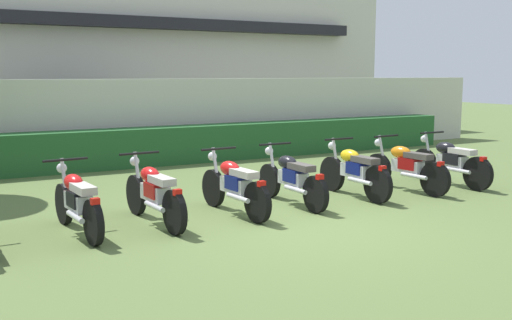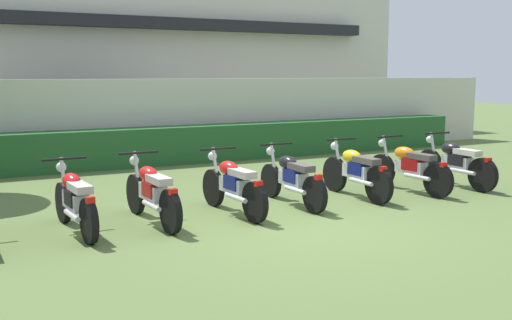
# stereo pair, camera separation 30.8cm
# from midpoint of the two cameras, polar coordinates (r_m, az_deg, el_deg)

# --- Properties ---
(ground) EXTENTS (60.00, 60.00, 0.00)m
(ground) POSITION_cam_midpoint_polar(r_m,az_deg,el_deg) (8.32, 5.53, -6.21)
(ground) COLOR #566B38
(building) EXTENTS (22.36, 6.50, 6.91)m
(building) POSITION_cam_midpoint_polar(r_m,az_deg,el_deg) (21.99, -16.16, 11.57)
(building) COLOR beige
(building) RESTS_ON ground
(compound_wall) EXTENTS (21.24, 0.30, 1.95)m
(compound_wall) POSITION_cam_midpoint_polar(r_m,az_deg,el_deg) (14.43, -9.60, 3.78)
(compound_wall) COLOR beige
(compound_wall) RESTS_ON ground
(hedge_row) EXTENTS (16.99, 0.70, 0.86)m
(hedge_row) POSITION_cam_midpoint_polar(r_m,az_deg,el_deg) (13.82, -8.66, 1.34)
(hedge_row) COLOR #235628
(hedge_row) RESTS_ON ground
(parked_car) EXTENTS (4.56, 2.19, 1.89)m
(parked_car) POSITION_cam_midpoint_polar(r_m,az_deg,el_deg) (16.49, -15.68, 4.01)
(parked_car) COLOR black
(parked_car) RESTS_ON ground
(motorcycle_in_row_1) EXTENTS (0.60, 1.82, 0.94)m
(motorcycle_in_row_1) POSITION_cam_midpoint_polar(r_m,az_deg,el_deg) (8.12, -15.91, -3.69)
(motorcycle_in_row_1) COLOR black
(motorcycle_in_row_1) RESTS_ON ground
(motorcycle_in_row_2) EXTENTS (0.60, 1.93, 0.95)m
(motorcycle_in_row_2) POSITION_cam_midpoint_polar(r_m,az_deg,el_deg) (8.40, -8.90, -3.03)
(motorcycle_in_row_2) COLOR black
(motorcycle_in_row_2) RESTS_ON ground
(motorcycle_in_row_3) EXTENTS (0.60, 1.85, 0.95)m
(motorcycle_in_row_3) POSITION_cam_midpoint_polar(r_m,az_deg,el_deg) (8.83, -1.21, -2.38)
(motorcycle_in_row_3) COLOR black
(motorcycle_in_row_3) RESTS_ON ground
(motorcycle_in_row_4) EXTENTS (0.60, 1.91, 0.94)m
(motorcycle_in_row_4) POSITION_cam_midpoint_polar(r_m,az_deg,el_deg) (9.48, 4.36, -1.70)
(motorcycle_in_row_4) COLOR black
(motorcycle_in_row_4) RESTS_ON ground
(motorcycle_in_row_5) EXTENTS (0.60, 1.82, 0.97)m
(motorcycle_in_row_5) POSITION_cam_midpoint_polar(r_m,az_deg,el_deg) (10.16, 10.41, -1.06)
(motorcycle_in_row_5) COLOR black
(motorcycle_in_row_5) RESTS_ON ground
(motorcycle_in_row_6) EXTENTS (0.60, 1.92, 0.95)m
(motorcycle_in_row_6) POSITION_cam_midpoint_polar(r_m,az_deg,el_deg) (10.89, 15.24, -0.63)
(motorcycle_in_row_6) COLOR black
(motorcycle_in_row_6) RESTS_ON ground
(motorcycle_in_row_7) EXTENTS (0.60, 1.92, 0.96)m
(motorcycle_in_row_7) POSITION_cam_midpoint_polar(r_m,az_deg,el_deg) (11.66, 19.25, -0.20)
(motorcycle_in_row_7) COLOR black
(motorcycle_in_row_7) RESTS_ON ground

